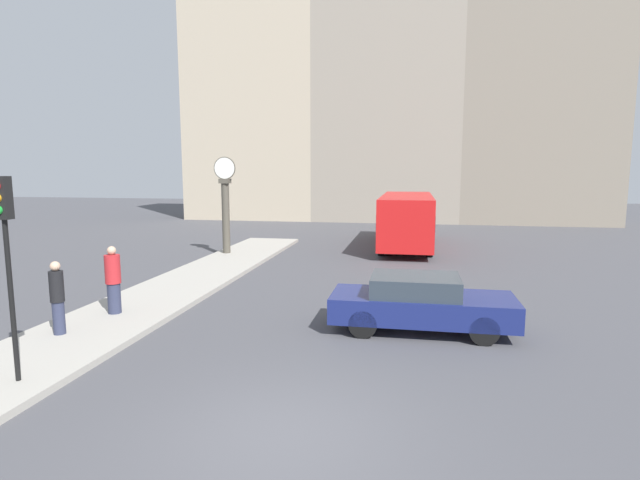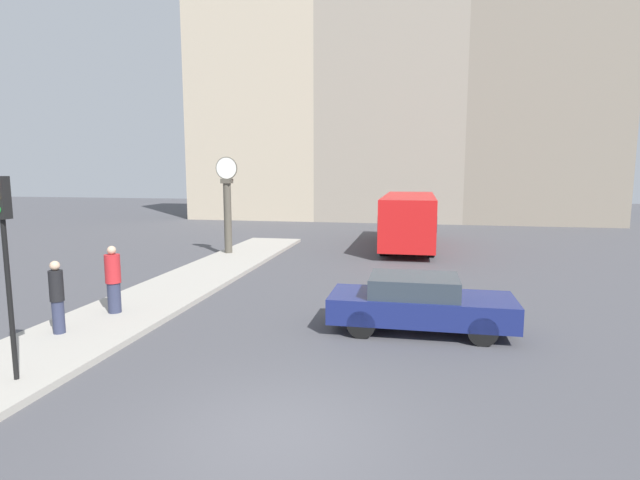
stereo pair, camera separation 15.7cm
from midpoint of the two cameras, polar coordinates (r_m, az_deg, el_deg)
The scene contains 9 objects.
ground_plane at distance 8.18m, azimuth -4.54°, elevation -21.41°, with size 120.00×120.00×0.00m, color #47474C.
sidewalk_corner at distance 18.33m, azimuth -14.55°, elevation -4.70°, with size 2.85×22.47×0.15m, color #A39E93.
building_row at distance 41.04m, azimuth 8.37°, elevation 15.10°, with size 33.26×5.00×18.66m.
sedan_car at distance 12.82m, azimuth 11.62°, elevation -7.06°, with size 4.53×1.80×1.41m.
bus_distant at distance 26.48m, azimuth 10.29°, elevation 2.52°, with size 2.57×9.05×2.73m.
traffic_light_near at distance 10.52m, azimuth -32.06°, elevation 0.39°, with size 0.26×0.24×3.76m.
street_clock at distance 23.74m, azimuth -10.35°, elevation 3.76°, with size 1.05×0.46×4.49m.
pedestrian_red_top at distance 14.67m, azimuth -22.28°, elevation -4.22°, with size 0.41×0.41×1.84m.
pedestrian_black_jacket at distance 13.39m, azimuth -27.55°, elevation -5.77°, with size 0.32×0.32×1.75m.
Camera 2 is at (2.04, -6.84, 4.01)m, focal length 28.00 mm.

